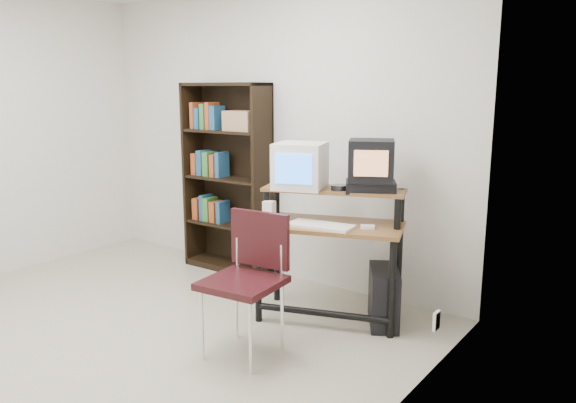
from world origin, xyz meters
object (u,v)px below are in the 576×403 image
Objects in this scene: computer_desk at (331,231)px; school_chair at (249,268)px; crt_monitor at (300,166)px; bookshelf at (228,176)px; pc_tower at (384,297)px; crt_tv at (371,161)px.

computer_desk is 0.81m from school_chair.
bookshelf reaches higher than crt_monitor.
bookshelf reaches higher than computer_desk.
computer_desk reaches higher than pc_tower.
crt_monitor is 0.50× the size of school_chair.
crt_monitor is at bearing 162.35° from computer_desk.
bookshelf is at bearing 130.65° from school_chair.
school_chair is (0.14, -0.78, -0.57)m from crt_monitor.
pc_tower is 1.96m from bookshelf.
crt_tv is 1.69m from bookshelf.
crt_monitor is 0.26× the size of bookshelf.
computer_desk is 0.62m from pc_tower.
crt_tv is at bearing -10.07° from bookshelf.
pc_tower is 0.49× the size of school_chair.
bookshelf is (-1.14, 0.44, -0.24)m from crt_monitor.
bookshelf is at bearing 143.81° from crt_tv.
bookshelf is (-1.81, 0.31, 0.70)m from pc_tower.
bookshelf is at bearing 139.27° from crt_monitor.
pc_tower is at bearing -2.56° from computer_desk.
crt_monitor reaches higher than computer_desk.
crt_tv is at bearing 64.08° from school_chair.
school_chair is at bearing -151.14° from pc_tower.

